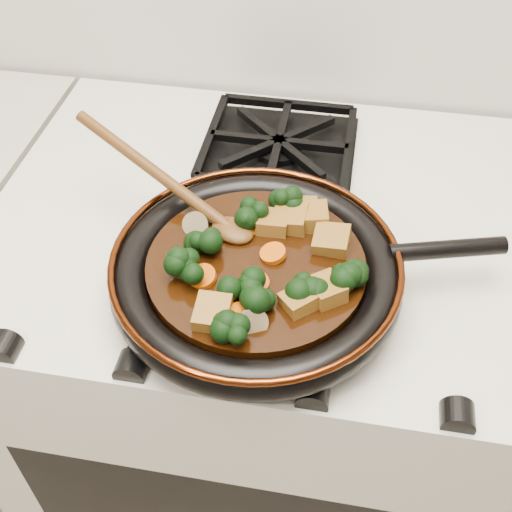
# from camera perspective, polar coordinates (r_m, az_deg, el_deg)

# --- Properties ---
(stove) EXTENTS (0.76, 0.60, 0.90)m
(stove) POSITION_cam_1_polar(r_m,az_deg,el_deg) (1.24, 0.49, -11.92)
(stove) COLOR beige
(stove) RESTS_ON ground
(burner_grate_front) EXTENTS (0.23, 0.23, 0.03)m
(burner_grate_front) POSITION_cam_1_polar(r_m,az_deg,el_deg) (0.78, -1.02, -2.24)
(burner_grate_front) COLOR black
(burner_grate_front) RESTS_ON stove
(burner_grate_back) EXTENTS (0.23, 0.23, 0.03)m
(burner_grate_back) POSITION_cam_1_polar(r_m,az_deg,el_deg) (0.99, 2.03, 9.72)
(burner_grate_back) COLOR black
(burner_grate_back) RESTS_ON stove
(skillet) EXTENTS (0.46, 0.34, 0.05)m
(skillet) POSITION_cam_1_polar(r_m,az_deg,el_deg) (0.75, 0.16, -1.37)
(skillet) COLOR black
(skillet) RESTS_ON burner_grate_front
(braising_sauce) EXTENTS (0.26, 0.26, 0.02)m
(braising_sauce) POSITION_cam_1_polar(r_m,az_deg,el_deg) (0.75, -0.00, -1.12)
(braising_sauce) COLOR black
(braising_sauce) RESTS_ON skillet
(tofu_cube_0) EXTENTS (0.04, 0.04, 0.03)m
(tofu_cube_0) POSITION_cam_1_polar(r_m,az_deg,el_deg) (0.78, 3.07, 3.26)
(tofu_cube_0) COLOR brown
(tofu_cube_0) RESTS_ON braising_sauce
(tofu_cube_1) EXTENTS (0.05, 0.05, 0.03)m
(tofu_cube_1) POSITION_cam_1_polar(r_m,az_deg,el_deg) (0.79, 5.05, 3.45)
(tofu_cube_1) COLOR brown
(tofu_cube_1) RESTS_ON braising_sauce
(tofu_cube_2) EXTENTS (0.04, 0.04, 0.03)m
(tofu_cube_2) POSITION_cam_1_polar(r_m,az_deg,el_deg) (0.68, -3.88, -5.15)
(tofu_cube_2) COLOR brown
(tofu_cube_2) RESTS_ON braising_sauce
(tofu_cube_3) EXTENTS (0.05, 0.05, 0.03)m
(tofu_cube_3) POSITION_cam_1_polar(r_m,az_deg,el_deg) (0.71, 6.23, -3.05)
(tofu_cube_3) COLOR brown
(tofu_cube_3) RESTS_ON braising_sauce
(tofu_cube_4) EXTENTS (0.04, 0.04, 0.02)m
(tofu_cube_4) POSITION_cam_1_polar(r_m,az_deg,el_deg) (0.80, 4.19, 4.04)
(tofu_cube_4) COLOR brown
(tofu_cube_4) RESTS_ON braising_sauce
(tofu_cube_5) EXTENTS (0.05, 0.05, 0.02)m
(tofu_cube_5) POSITION_cam_1_polar(r_m,az_deg,el_deg) (0.69, 3.81, -4.03)
(tofu_cube_5) COLOR brown
(tofu_cube_5) RESTS_ON braising_sauce
(tofu_cube_6) EXTENTS (0.05, 0.04, 0.03)m
(tofu_cube_6) POSITION_cam_1_polar(r_m,az_deg,el_deg) (0.76, 6.73, 1.31)
(tofu_cube_6) COLOR brown
(tofu_cube_6) RESTS_ON braising_sauce
(tofu_cube_7) EXTENTS (0.04, 0.04, 0.02)m
(tofu_cube_7) POSITION_cam_1_polar(r_m,az_deg,el_deg) (0.78, 1.48, 2.97)
(tofu_cube_7) COLOR brown
(tofu_cube_7) RESTS_ON braising_sauce
(broccoli_floret_0) EXTENTS (0.09, 0.08, 0.07)m
(broccoli_floret_0) POSITION_cam_1_polar(r_m,az_deg,el_deg) (0.69, 0.20, -3.92)
(broccoli_floret_0) COLOR black
(broccoli_floret_0) RESTS_ON braising_sauce
(broccoli_floret_1) EXTENTS (0.08, 0.07, 0.06)m
(broccoli_floret_1) POSITION_cam_1_polar(r_m,az_deg,el_deg) (0.80, 2.47, 4.49)
(broccoli_floret_1) COLOR black
(broccoli_floret_1) RESTS_ON braising_sauce
(broccoli_floret_2) EXTENTS (0.09, 0.09, 0.06)m
(broccoli_floret_2) POSITION_cam_1_polar(r_m,az_deg,el_deg) (0.72, 8.05, -2.21)
(broccoli_floret_2) COLOR black
(broccoli_floret_2) RESTS_ON braising_sauce
(broccoli_floret_3) EXTENTS (0.07, 0.07, 0.06)m
(broccoli_floret_3) POSITION_cam_1_polar(r_m,az_deg,el_deg) (0.78, -0.19, 3.34)
(broccoli_floret_3) COLOR black
(broccoli_floret_3) RESTS_ON braising_sauce
(broccoli_floret_4) EXTENTS (0.08, 0.08, 0.06)m
(broccoli_floret_4) POSITION_cam_1_polar(r_m,az_deg,el_deg) (0.66, -2.26, -6.43)
(broccoli_floret_4) COLOR black
(broccoli_floret_4) RESTS_ON braising_sauce
(broccoli_floret_5) EXTENTS (0.07, 0.08, 0.06)m
(broccoli_floret_5) POSITION_cam_1_polar(r_m,az_deg,el_deg) (0.75, -4.49, 1.19)
(broccoli_floret_5) COLOR black
(broccoli_floret_5) RESTS_ON braising_sauce
(broccoli_floret_6) EXTENTS (0.07, 0.07, 0.06)m
(broccoli_floret_6) POSITION_cam_1_polar(r_m,az_deg,el_deg) (0.70, -1.14, -2.68)
(broccoli_floret_6) COLOR black
(broccoli_floret_6) RESTS_ON braising_sauce
(broccoli_floret_7) EXTENTS (0.08, 0.08, 0.06)m
(broccoli_floret_7) POSITION_cam_1_polar(r_m,az_deg,el_deg) (0.72, -6.04, -1.36)
(broccoli_floret_7) COLOR black
(broccoli_floret_7) RESTS_ON braising_sauce
(broccoli_floret_8) EXTENTS (0.06, 0.07, 0.06)m
(broccoli_floret_8) POSITION_cam_1_polar(r_m,az_deg,el_deg) (0.70, 4.58, -3.12)
(broccoli_floret_8) COLOR black
(broccoli_floret_8) RESTS_ON braising_sauce
(carrot_coin_0) EXTENTS (0.03, 0.03, 0.02)m
(carrot_coin_0) POSITION_cam_1_polar(r_m,az_deg,el_deg) (0.78, -0.66, 2.67)
(carrot_coin_0) COLOR #C84D05
(carrot_coin_0) RESTS_ON braising_sauce
(carrot_coin_1) EXTENTS (0.03, 0.03, 0.02)m
(carrot_coin_1) POSITION_cam_1_polar(r_m,az_deg,el_deg) (0.78, 0.65, 2.88)
(carrot_coin_1) COLOR #C84D05
(carrot_coin_1) RESTS_ON braising_sauce
(carrot_coin_2) EXTENTS (0.03, 0.03, 0.02)m
(carrot_coin_2) POSITION_cam_1_polar(r_m,az_deg,el_deg) (0.71, 0.05, -2.31)
(carrot_coin_2) COLOR #C84D05
(carrot_coin_2) RESTS_ON braising_sauce
(carrot_coin_3) EXTENTS (0.03, 0.03, 0.02)m
(carrot_coin_3) POSITION_cam_1_polar(r_m,az_deg,el_deg) (0.75, 1.52, 0.23)
(carrot_coin_3) COLOR #C84D05
(carrot_coin_3) RESTS_ON braising_sauce
(carrot_coin_4) EXTENTS (0.03, 0.03, 0.02)m
(carrot_coin_4) POSITION_cam_1_polar(r_m,az_deg,el_deg) (0.72, -4.78, -1.85)
(carrot_coin_4) COLOR #C84D05
(carrot_coin_4) RESTS_ON braising_sauce
(carrot_coin_5) EXTENTS (0.03, 0.03, 0.02)m
(carrot_coin_5) POSITION_cam_1_polar(r_m,az_deg,el_deg) (0.69, -1.20, -5.05)
(carrot_coin_5) COLOR #C84D05
(carrot_coin_5) RESTS_ON braising_sauce
(mushroom_slice_0) EXTENTS (0.05, 0.05, 0.02)m
(mushroom_slice_0) POSITION_cam_1_polar(r_m,az_deg,el_deg) (0.79, 4.37, 3.51)
(mushroom_slice_0) COLOR brown
(mushroom_slice_0) RESTS_ON braising_sauce
(mushroom_slice_1) EXTENTS (0.04, 0.04, 0.03)m
(mushroom_slice_1) POSITION_cam_1_polar(r_m,az_deg,el_deg) (0.67, -0.26, -5.92)
(mushroom_slice_1) COLOR brown
(mushroom_slice_1) RESTS_ON braising_sauce
(mushroom_slice_2) EXTENTS (0.03, 0.03, 0.03)m
(mushroom_slice_2) POSITION_cam_1_polar(r_m,az_deg,el_deg) (0.78, -5.41, 2.82)
(mushroom_slice_2) COLOR brown
(mushroom_slice_2) RESTS_ON braising_sauce
(mushroom_slice_3) EXTENTS (0.04, 0.04, 0.03)m
(mushroom_slice_3) POSITION_cam_1_polar(r_m,az_deg,el_deg) (0.72, 6.91, -2.26)
(mushroom_slice_3) COLOR brown
(mushroom_slice_3) RESTS_ON braising_sauce
(wooden_spoon) EXTENTS (0.16, 0.10, 0.26)m
(wooden_spoon) POSITION_cam_1_polar(r_m,az_deg,el_deg) (0.80, -6.29, 5.42)
(wooden_spoon) COLOR #4D2D10
(wooden_spoon) RESTS_ON braising_sauce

